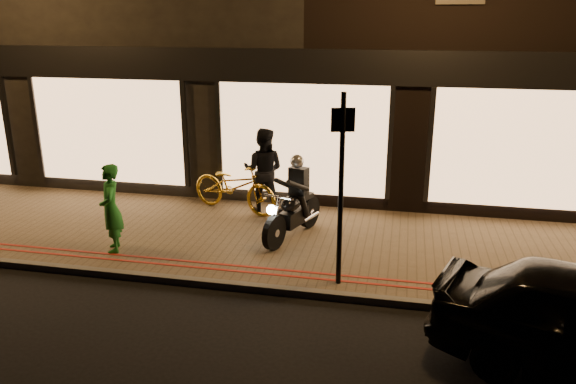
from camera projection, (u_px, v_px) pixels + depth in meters
The scene contains 10 objects.
ground at pixel (256, 293), 8.79m from camera, with size 90.00×90.00×0.00m, color black.
sidewalk at pixel (283, 241), 10.64m from camera, with size 50.00×4.00×0.12m, color brown.
kerb_stone at pixel (257, 288), 8.82m from camera, with size 50.00×0.14×0.12m, color #59544C.
red_kerb_lines at pixel (264, 271), 9.27m from camera, with size 50.00×0.26×0.01m.
building_row at pixel (335, 11), 15.89m from camera, with size 48.00×10.11×8.50m.
motorcycle at pixel (294, 206), 10.52m from camera, with size 0.85×1.87×1.59m.
sign_post at pixel (341, 181), 8.36m from camera, with size 0.35×0.12×3.00m.
bicycle_gold at pixel (235, 186), 11.96m from camera, with size 0.73×2.10×1.10m, color gold.
person_green at pixel (111, 208), 9.86m from camera, with size 0.58×0.38×1.59m, color #1E7123.
person_dark at pixel (263, 170), 11.83m from camera, with size 0.88×0.69×1.81m, color black.
Camera 1 is at (2.12, -7.63, 4.18)m, focal length 35.00 mm.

